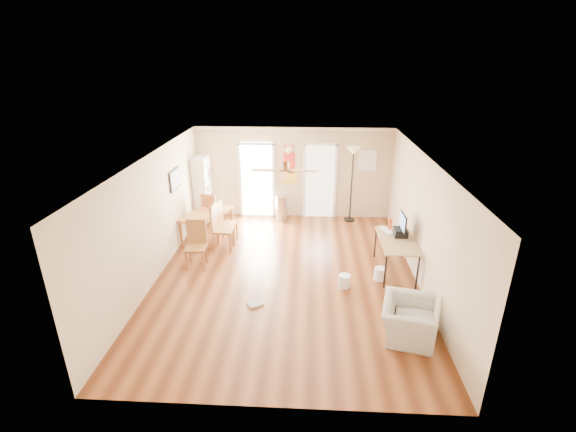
# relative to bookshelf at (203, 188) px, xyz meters

# --- Properties ---
(floor) EXTENTS (7.00, 7.00, 0.00)m
(floor) POSITION_rel_bookshelf_xyz_m (2.55, -3.13, -0.92)
(floor) COLOR brown
(floor) RESTS_ON ground
(ceiling) EXTENTS (5.50, 7.00, 0.00)m
(ceiling) POSITION_rel_bookshelf_xyz_m (2.55, -3.13, 1.68)
(ceiling) COLOR silver
(ceiling) RESTS_ON floor
(wall_back) EXTENTS (5.50, 0.04, 2.60)m
(wall_back) POSITION_rel_bookshelf_xyz_m (2.55, 0.37, 0.38)
(wall_back) COLOR beige
(wall_back) RESTS_ON floor
(wall_front) EXTENTS (5.50, 0.04, 2.60)m
(wall_front) POSITION_rel_bookshelf_xyz_m (2.55, -6.63, 0.38)
(wall_front) COLOR beige
(wall_front) RESTS_ON floor
(wall_left) EXTENTS (0.04, 7.00, 2.60)m
(wall_left) POSITION_rel_bookshelf_xyz_m (-0.20, -3.13, 0.38)
(wall_left) COLOR beige
(wall_left) RESTS_ON floor
(wall_right) EXTENTS (0.04, 7.00, 2.60)m
(wall_right) POSITION_rel_bookshelf_xyz_m (5.30, -3.13, 0.38)
(wall_right) COLOR beige
(wall_right) RESTS_ON floor
(crown_molding) EXTENTS (5.50, 7.00, 0.08)m
(crown_molding) POSITION_rel_bookshelf_xyz_m (2.55, -3.13, 1.64)
(crown_molding) COLOR white
(crown_molding) RESTS_ON wall_back
(kitchen_doorway) EXTENTS (0.90, 0.10, 2.10)m
(kitchen_doorway) POSITION_rel_bookshelf_xyz_m (1.50, 0.36, 0.13)
(kitchen_doorway) COLOR white
(kitchen_doorway) RESTS_ON wall_back
(bathroom_doorway) EXTENTS (0.80, 0.10, 2.10)m
(bathroom_doorway) POSITION_rel_bookshelf_xyz_m (3.30, 0.36, 0.13)
(bathroom_doorway) COLOR white
(bathroom_doorway) RESTS_ON wall_back
(wall_decal) EXTENTS (0.46, 0.03, 1.10)m
(wall_decal) POSITION_rel_bookshelf_xyz_m (2.42, 0.35, 0.63)
(wall_decal) COLOR red
(wall_decal) RESTS_ON wall_back
(ac_grille) EXTENTS (0.50, 0.04, 0.60)m
(ac_grille) POSITION_rel_bookshelf_xyz_m (4.60, 0.34, 0.78)
(ac_grille) COLOR white
(ac_grille) RESTS_ON wall_back
(framed_poster) EXTENTS (0.04, 0.66, 0.48)m
(framed_poster) POSITION_rel_bookshelf_xyz_m (-0.18, -1.73, 0.78)
(framed_poster) COLOR black
(framed_poster) RESTS_ON wall_left
(ceiling_fan) EXTENTS (1.24, 1.24, 0.20)m
(ceiling_fan) POSITION_rel_bookshelf_xyz_m (2.55, -3.43, 1.51)
(ceiling_fan) COLOR #593819
(ceiling_fan) RESTS_ON ceiling
(bookshelf) EXTENTS (0.62, 0.91, 1.85)m
(bookshelf) POSITION_rel_bookshelf_xyz_m (0.00, 0.00, 0.00)
(bookshelf) COLOR silver
(bookshelf) RESTS_ON floor
(dining_table) EXTENTS (1.23, 1.58, 0.70)m
(dining_table) POSITION_rel_bookshelf_xyz_m (0.40, -1.32, -0.58)
(dining_table) COLOR #A16634
(dining_table) RESTS_ON floor
(dining_chair_right_a) EXTENTS (0.49, 0.49, 1.05)m
(dining_chair_right_a) POSITION_rel_bookshelf_xyz_m (0.95, -1.47, -0.40)
(dining_chair_right_a) COLOR #A06A33
(dining_chair_right_a) RESTS_ON floor
(dining_chair_right_b) EXTENTS (0.49, 0.49, 1.14)m
(dining_chair_right_b) POSITION_rel_bookshelf_xyz_m (0.95, -1.91, -0.36)
(dining_chair_right_b) COLOR #986031
(dining_chair_right_b) RESTS_ON floor
(dining_chair_near) EXTENTS (0.46, 0.46, 1.06)m
(dining_chair_near) POSITION_rel_bookshelf_xyz_m (0.52, -2.83, -0.39)
(dining_chair_near) COLOR #915C2F
(dining_chair_near) RESTS_ON floor
(dining_chair_far) EXTENTS (0.52, 0.52, 1.02)m
(dining_chair_far) POSITION_rel_bookshelf_xyz_m (0.40, -0.66, -0.41)
(dining_chair_far) COLOR #A25B34
(dining_chair_far) RESTS_ON floor
(trash_can) EXTENTS (0.43, 0.43, 0.74)m
(trash_can) POSITION_rel_bookshelf_xyz_m (2.23, 0.03, -0.56)
(trash_can) COLOR #A8A9AB
(trash_can) RESTS_ON floor
(torchiere_lamp) EXTENTS (0.47, 0.47, 2.12)m
(torchiere_lamp) POSITION_rel_bookshelf_xyz_m (4.18, 0.10, 0.14)
(torchiere_lamp) COLOR black
(torchiere_lamp) RESTS_ON floor
(computer_desk) EXTENTS (0.72, 1.45, 0.77)m
(computer_desk) POSITION_rel_bookshelf_xyz_m (4.88, -2.82, -0.54)
(computer_desk) COLOR #A18657
(computer_desk) RESTS_ON floor
(imac) EXTENTS (0.12, 0.57, 0.53)m
(imac) POSITION_rel_bookshelf_xyz_m (5.02, -2.65, 0.11)
(imac) COLOR black
(imac) RESTS_ON computer_desk
(keyboard) EXTENTS (0.29, 0.47, 0.02)m
(keyboard) POSITION_rel_bookshelf_xyz_m (4.75, -2.34, -0.14)
(keyboard) COLOR silver
(keyboard) RESTS_ON computer_desk
(printer) EXTENTS (0.28, 0.32, 0.17)m
(printer) POSITION_rel_bookshelf_xyz_m (5.00, -2.61, -0.07)
(printer) COLOR black
(printer) RESTS_ON computer_desk
(orange_bottle) EXTENTS (0.08, 0.08, 0.23)m
(orange_bottle) POSITION_rel_bookshelf_xyz_m (4.85, -2.20, -0.03)
(orange_bottle) COLOR #DD4613
(orange_bottle) RESTS_ON computer_desk
(wastebasket_a) EXTENTS (0.30, 0.30, 0.28)m
(wastebasket_a) POSITION_rel_bookshelf_xyz_m (3.75, -3.51, -0.79)
(wastebasket_a) COLOR white
(wastebasket_a) RESTS_ON floor
(wastebasket_b) EXTENTS (0.30, 0.30, 0.27)m
(wastebasket_b) POSITION_rel_bookshelf_xyz_m (4.52, -3.17, -0.79)
(wastebasket_b) COLOR white
(wastebasket_b) RESTS_ON floor
(floor_cloth) EXTENTS (0.34, 0.32, 0.04)m
(floor_cloth) POSITION_rel_bookshelf_xyz_m (2.01, -4.25, -0.91)
(floor_cloth) COLOR gray
(floor_cloth) RESTS_ON floor
(armchair) EXTENTS (1.06, 1.15, 0.63)m
(armchair) POSITION_rel_bookshelf_xyz_m (4.70, -5.00, -0.61)
(armchair) COLOR #ABAAA6
(armchair) RESTS_ON floor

